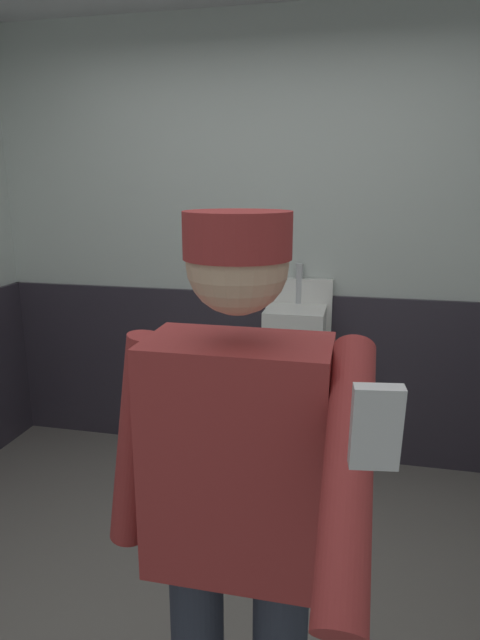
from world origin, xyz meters
name	(u,v)px	position (x,y,z in m)	size (l,w,h in m)	color
wall_back	(274,247)	(0.00, 1.72, 1.32)	(4.12, 0.12, 2.65)	silver
wainscot_band_back	(271,374)	(0.00, 1.64, 0.52)	(3.52, 0.03, 1.05)	#2D2833
urinal_solo	(295,344)	(0.17, 1.50, 0.78)	(0.40, 0.34, 1.24)	white
person	(237,498)	(0.26, -0.44, 0.97)	(0.64, 0.60, 1.64)	#2D3342
cell_phone	(376,427)	(0.54, -0.94, 1.41)	(0.06, 0.02, 0.11)	silver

